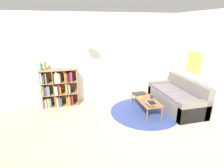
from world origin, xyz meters
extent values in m
plane|color=tan|center=(0.00, 0.00, 0.00)|extent=(14.00, 14.00, 0.00)
cube|color=silver|center=(0.00, 2.50, 1.30)|extent=(7.20, 0.05, 2.60)
cube|color=white|center=(0.52, 2.46, 1.02)|extent=(0.81, 0.02, 2.05)
sphere|color=tan|center=(0.80, 2.44, 0.98)|extent=(0.04, 0.04, 0.04)
cube|color=silver|center=(2.13, 1.24, 1.30)|extent=(0.05, 5.47, 2.60)
cube|color=tan|center=(2.09, 1.29, 1.31)|extent=(0.02, 0.56, 0.56)
cube|color=yellow|center=(2.08, 1.29, 1.31)|extent=(0.01, 0.50, 0.50)
cylinder|color=navy|center=(0.71, 1.27, 0.00)|extent=(1.86, 1.86, 0.01)
cube|color=#936B47|center=(-1.99, 2.28, 0.54)|extent=(0.02, 0.34, 1.09)
cube|color=#936B47|center=(-1.01, 2.28, 0.54)|extent=(0.02, 0.34, 1.09)
cube|color=#936B47|center=(-1.50, 2.28, 1.08)|extent=(1.00, 0.34, 0.02)
cube|color=#936B47|center=(-1.50, 2.28, 0.01)|extent=(1.00, 0.34, 0.02)
cube|color=#936B47|center=(-1.50, 2.44, 0.54)|extent=(1.00, 0.02, 1.09)
cube|color=#936B47|center=(-1.66, 2.28, 0.54)|extent=(0.02, 0.32, 1.05)
cube|color=#936B47|center=(-1.34, 2.28, 0.54)|extent=(0.02, 0.32, 1.05)
cube|color=#936B47|center=(-1.50, 2.28, 0.37)|extent=(0.96, 0.32, 0.02)
cube|color=#936B47|center=(-1.50, 2.28, 0.72)|extent=(0.96, 0.32, 0.02)
cube|color=#B21E23|center=(-1.96, 2.23, 0.13)|extent=(0.03, 0.23, 0.23)
cube|color=silver|center=(-1.92, 2.25, 0.13)|extent=(0.03, 0.25, 0.23)
cube|color=#196B38|center=(-1.88, 2.23, 0.14)|extent=(0.03, 0.23, 0.24)
cube|color=gold|center=(-1.85, 2.25, 0.14)|extent=(0.03, 0.25, 0.25)
cube|color=teal|center=(-1.82, 2.22, 0.14)|extent=(0.03, 0.20, 0.24)
cube|color=teal|center=(-1.79, 2.23, 0.14)|extent=(0.02, 0.23, 0.23)
cube|color=orange|center=(-1.63, 2.21, 0.17)|extent=(0.03, 0.19, 0.31)
cube|color=silver|center=(-1.60, 2.24, 0.15)|extent=(0.02, 0.23, 0.26)
cube|color=teal|center=(-1.58, 2.25, 0.16)|extent=(0.02, 0.26, 0.29)
cube|color=#7F287A|center=(-1.56, 2.23, 0.14)|extent=(0.02, 0.23, 0.24)
cube|color=#7F287A|center=(-1.53, 2.25, 0.16)|extent=(0.02, 0.27, 0.29)
cube|color=#196B38|center=(-1.50, 2.22, 0.14)|extent=(0.03, 0.19, 0.25)
cube|color=orange|center=(-1.31, 2.23, 0.14)|extent=(0.03, 0.21, 0.24)
cube|color=orange|center=(-1.27, 2.22, 0.17)|extent=(0.03, 0.20, 0.31)
cube|color=#7F287A|center=(-1.24, 2.22, 0.14)|extent=(0.02, 0.20, 0.25)
cube|color=black|center=(-1.21, 2.23, 0.17)|extent=(0.03, 0.22, 0.30)
cube|color=#B21E23|center=(-1.18, 2.23, 0.16)|extent=(0.03, 0.23, 0.28)
cube|color=gold|center=(-1.96, 2.22, 0.52)|extent=(0.02, 0.19, 0.29)
cube|color=#196B38|center=(-1.93, 2.25, 0.53)|extent=(0.03, 0.27, 0.30)
cube|color=navy|center=(-1.90, 2.22, 0.50)|extent=(0.03, 0.20, 0.25)
cube|color=#7F287A|center=(-1.87, 2.22, 0.50)|extent=(0.03, 0.20, 0.25)
cube|color=olive|center=(-1.83, 2.23, 0.51)|extent=(0.03, 0.22, 0.27)
cube|color=teal|center=(-1.80, 2.25, 0.51)|extent=(0.03, 0.26, 0.26)
cube|color=silver|center=(-1.63, 2.25, 0.50)|extent=(0.03, 0.25, 0.25)
cube|color=silver|center=(-1.59, 2.24, 0.50)|extent=(0.03, 0.24, 0.24)
cube|color=black|center=(-1.55, 2.24, 0.52)|extent=(0.03, 0.24, 0.29)
cube|color=#B21E23|center=(-1.52, 2.23, 0.53)|extent=(0.03, 0.21, 0.30)
cube|color=orange|center=(-1.49, 2.25, 0.50)|extent=(0.02, 0.27, 0.23)
cube|color=gold|center=(-1.31, 2.24, 0.52)|extent=(0.02, 0.24, 0.29)
cube|color=navy|center=(-1.28, 2.22, 0.52)|extent=(0.03, 0.20, 0.29)
cube|color=gold|center=(-1.24, 2.24, 0.52)|extent=(0.03, 0.24, 0.28)
cube|color=navy|center=(-1.21, 2.22, 0.50)|extent=(0.03, 0.19, 0.25)
cube|color=silver|center=(-1.96, 2.25, 0.88)|extent=(0.03, 0.25, 0.30)
cube|color=#7F287A|center=(-1.92, 2.24, 0.86)|extent=(0.02, 0.24, 0.25)
cube|color=#196B38|center=(-1.90, 2.25, 0.86)|extent=(0.02, 0.27, 0.26)
cube|color=black|center=(-1.87, 2.23, 0.88)|extent=(0.03, 0.22, 0.30)
cube|color=olive|center=(-1.84, 2.23, 0.87)|extent=(0.03, 0.21, 0.29)
cube|color=black|center=(-1.63, 2.24, 0.88)|extent=(0.02, 0.23, 0.30)
cube|color=gold|center=(-1.60, 2.22, 0.86)|extent=(0.03, 0.21, 0.27)
cube|color=silver|center=(-1.57, 2.24, 0.88)|extent=(0.03, 0.24, 0.31)
cube|color=silver|center=(-1.53, 2.22, 0.87)|extent=(0.03, 0.20, 0.28)
cube|color=silver|center=(-1.50, 2.25, 0.86)|extent=(0.02, 0.27, 0.26)
cube|color=olive|center=(-1.47, 2.25, 0.85)|extent=(0.03, 0.26, 0.25)
cube|color=orange|center=(-1.31, 2.23, 0.86)|extent=(0.02, 0.23, 0.26)
cube|color=#B21E23|center=(-1.28, 2.24, 0.86)|extent=(0.02, 0.24, 0.27)
cube|color=black|center=(-1.24, 2.25, 0.85)|extent=(0.03, 0.27, 0.24)
cube|color=black|center=(-1.22, 2.26, 0.86)|extent=(0.02, 0.27, 0.27)
cube|color=#B21E23|center=(-1.19, 2.22, 0.87)|extent=(0.03, 0.20, 0.28)
cube|color=#7F287A|center=(-1.15, 2.25, 0.87)|extent=(0.03, 0.27, 0.29)
cylinder|color=gray|center=(-0.58, 2.22, 0.01)|extent=(0.25, 0.25, 0.01)
cylinder|color=gray|center=(-0.58, 2.22, 0.85)|extent=(0.02, 0.02, 1.59)
cone|color=white|center=(-0.58, 2.22, 1.64)|extent=(0.33, 0.33, 0.10)
cube|color=#66605B|center=(1.66, 1.30, 0.20)|extent=(0.84, 1.76, 0.40)
cube|color=#66605B|center=(2.00, 1.30, 0.41)|extent=(0.16, 1.76, 0.83)
cube|color=#66605B|center=(1.66, 0.50, 0.27)|extent=(0.84, 0.16, 0.54)
cube|color=#66605B|center=(1.66, 2.10, 0.27)|extent=(0.84, 0.16, 0.54)
cube|color=#645B61|center=(1.58, 0.94, 0.45)|extent=(0.64, 0.70, 0.10)
cube|color=#645B61|center=(1.58, 1.66, 0.45)|extent=(0.64, 0.70, 0.10)
cube|color=brown|center=(0.74, 1.28, 0.37)|extent=(0.47, 1.12, 0.02)
cylinder|color=brown|center=(0.54, 0.76, 0.18)|extent=(0.04, 0.04, 0.36)
cylinder|color=brown|center=(0.54, 1.80, 0.18)|extent=(0.04, 0.04, 0.36)
cylinder|color=brown|center=(0.93, 0.76, 0.18)|extent=(0.04, 0.04, 0.36)
cylinder|color=brown|center=(0.93, 1.80, 0.18)|extent=(0.04, 0.04, 0.36)
cube|color=black|center=(0.70, 1.66, 0.39)|extent=(0.36, 0.28, 0.02)
cylinder|color=orange|center=(0.60, 1.31, 0.40)|extent=(0.13, 0.13, 0.04)
cube|color=black|center=(0.69, 0.89, 0.39)|extent=(0.15, 0.18, 0.02)
cube|color=olive|center=(0.69, 0.87, 0.41)|extent=(0.15, 0.18, 0.02)
cube|color=silver|center=(0.68, 0.89, 0.43)|extent=(0.15, 0.18, 0.02)
cube|color=black|center=(0.69, 0.87, 0.46)|extent=(0.15, 0.18, 0.03)
cylinder|color=#28282D|center=(0.91, 1.28, 0.42)|extent=(0.08, 0.08, 0.08)
cylinder|color=#236633|center=(-1.92, 2.28, 1.18)|extent=(0.06, 0.06, 0.19)
cylinder|color=#236633|center=(-1.92, 2.28, 1.30)|extent=(0.02, 0.02, 0.05)
cylinder|color=olive|center=(-1.83, 2.31, 1.20)|extent=(0.07, 0.07, 0.23)
cylinder|color=olive|center=(-1.83, 2.31, 1.34)|extent=(0.03, 0.03, 0.06)
camera|label=1|loc=(-1.21, -2.66, 2.28)|focal=28.00mm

